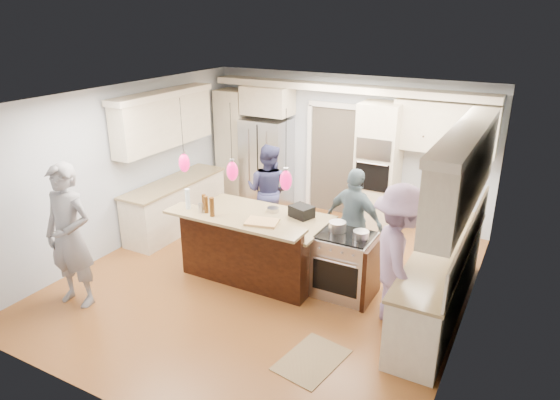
% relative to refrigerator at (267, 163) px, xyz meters
% --- Properties ---
extents(ground_plane, '(6.00, 6.00, 0.00)m').
position_rel_refrigerator_xyz_m(ground_plane, '(1.55, -2.64, -0.90)').
color(ground_plane, '#9F612B').
rests_on(ground_plane, ground).
extents(room_shell, '(5.54, 6.04, 2.72)m').
position_rel_refrigerator_xyz_m(room_shell, '(1.55, -2.64, 0.92)').
color(room_shell, '#B2BCC6').
rests_on(room_shell, ground).
extents(refrigerator, '(0.90, 0.70, 1.80)m').
position_rel_refrigerator_xyz_m(refrigerator, '(0.00, 0.00, 0.00)').
color(refrigerator, '#B7B7BC').
rests_on(refrigerator, ground).
extents(oven_column, '(0.72, 0.69, 2.30)m').
position_rel_refrigerator_xyz_m(oven_column, '(2.30, 0.03, 0.25)').
color(oven_column, beige).
rests_on(oven_column, ground).
extents(back_upper_cabinets, '(5.30, 0.61, 2.54)m').
position_rel_refrigerator_xyz_m(back_upper_cabinets, '(0.80, 0.12, 0.77)').
color(back_upper_cabinets, beige).
rests_on(back_upper_cabinets, ground).
extents(right_counter_run, '(0.64, 3.10, 2.51)m').
position_rel_refrigerator_xyz_m(right_counter_run, '(3.99, -2.34, 0.16)').
color(right_counter_run, beige).
rests_on(right_counter_run, ground).
extents(left_cabinets, '(0.64, 2.30, 2.51)m').
position_rel_refrigerator_xyz_m(left_cabinets, '(-0.89, -1.84, 0.16)').
color(left_cabinets, beige).
rests_on(left_cabinets, ground).
extents(kitchen_island, '(2.10, 1.46, 1.12)m').
position_rel_refrigerator_xyz_m(kitchen_island, '(1.30, -2.57, -0.41)').
color(kitchen_island, black).
rests_on(kitchen_island, ground).
extents(island_range, '(0.82, 0.71, 0.92)m').
position_rel_refrigerator_xyz_m(island_range, '(2.71, -2.49, -0.44)').
color(island_range, '#B7B7BC').
rests_on(island_range, ground).
extents(pendant_lights, '(1.75, 0.15, 1.03)m').
position_rel_refrigerator_xyz_m(pendant_lights, '(1.30, -3.15, 0.90)').
color(pendant_lights, black).
rests_on(pendant_lights, ground).
extents(person_bar_end, '(0.77, 0.55, 1.99)m').
position_rel_refrigerator_xyz_m(person_bar_end, '(-0.45, -4.44, 0.09)').
color(person_bar_end, gray).
rests_on(person_bar_end, ground).
extents(person_far_left, '(0.86, 0.70, 1.67)m').
position_rel_refrigerator_xyz_m(person_far_left, '(0.75, -1.26, -0.07)').
color(person_far_left, navy).
rests_on(person_far_left, ground).
extents(person_far_right, '(1.03, 0.61, 1.64)m').
position_rel_refrigerator_xyz_m(person_far_right, '(2.55, -1.79, -0.08)').
color(person_far_right, slate).
rests_on(person_far_right, ground).
extents(person_range_side, '(1.21, 1.41, 1.89)m').
position_rel_refrigerator_xyz_m(person_range_side, '(3.53, -2.88, 0.04)').
color(person_range_side, gray).
rests_on(person_range_side, ground).
extents(floor_rug, '(0.72, 0.94, 0.01)m').
position_rel_refrigerator_xyz_m(floor_rug, '(2.92, -4.04, -0.89)').
color(floor_rug, olive).
rests_on(floor_rug, ground).
extents(water_bottle, '(0.07, 0.07, 0.30)m').
position_rel_refrigerator_xyz_m(water_bottle, '(0.52, -3.15, 0.37)').
color(water_bottle, silver).
rests_on(water_bottle, kitchen_island).
extents(beer_bottle_a, '(0.08, 0.08, 0.24)m').
position_rel_refrigerator_xyz_m(beer_bottle_a, '(0.84, -3.15, 0.34)').
color(beer_bottle_a, '#4E2C0E').
rests_on(beer_bottle_a, kitchen_island).
extents(beer_bottle_b, '(0.08, 0.08, 0.27)m').
position_rel_refrigerator_xyz_m(beer_bottle_b, '(0.99, -3.22, 0.36)').
color(beer_bottle_b, '#4E2C0E').
rests_on(beer_bottle_b, kitchen_island).
extents(beer_bottle_c, '(0.06, 0.06, 0.23)m').
position_rel_refrigerator_xyz_m(beer_bottle_c, '(0.75, -3.08, 0.34)').
color(beer_bottle_c, '#4E2C0E').
rests_on(beer_bottle_c, kitchen_island).
extents(drink_can, '(0.08, 0.08, 0.13)m').
position_rel_refrigerator_xyz_m(drink_can, '(0.76, -3.18, 0.29)').
color(drink_can, '#B7B7BC').
rests_on(drink_can, kitchen_island).
extents(cutting_board, '(0.48, 0.39, 0.03)m').
position_rel_refrigerator_xyz_m(cutting_board, '(1.72, -3.11, 0.24)').
color(cutting_board, tan).
rests_on(cutting_board, kitchen_island).
extents(pot_large, '(0.24, 0.24, 0.14)m').
position_rel_refrigerator_xyz_m(pot_large, '(2.54, -2.45, 0.09)').
color(pot_large, '#B7B7BC').
rests_on(pot_large, island_range).
extents(pot_small, '(0.21, 0.21, 0.11)m').
position_rel_refrigerator_xyz_m(pot_small, '(2.91, -2.51, 0.07)').
color(pot_small, '#B7B7BC').
rests_on(pot_small, island_range).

